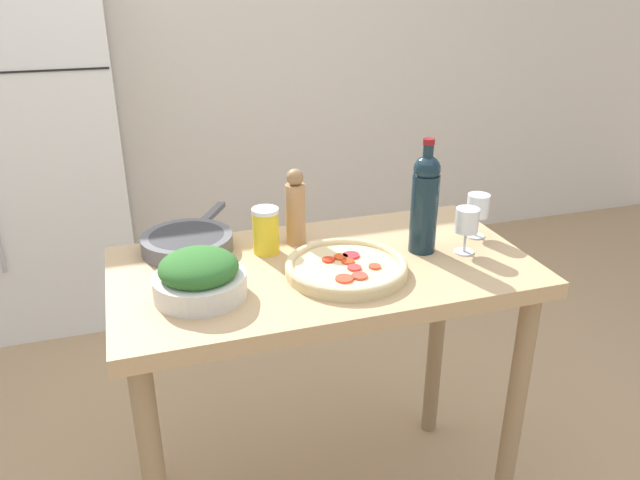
{
  "coord_description": "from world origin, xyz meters",
  "views": [
    {
      "loc": [
        -0.48,
        -1.47,
        1.65
      ],
      "look_at": [
        0.0,
        0.03,
        0.96
      ],
      "focal_mm": 35.0,
      "sensor_mm": 36.0,
      "label": 1
    }
  ],
  "objects": [
    {
      "name": "cast_iron_skillet",
      "position": [
        -0.34,
        0.21,
        0.92
      ],
      "size": [
        0.28,
        0.38,
        0.05
      ],
      "color": "#56565B",
      "rests_on": "prep_counter"
    },
    {
      "name": "prep_counter",
      "position": [
        0.0,
        0.0,
        0.76
      ],
      "size": [
        1.15,
        0.6,
        0.9
      ],
      "color": "tan",
      "rests_on": "ground_plane"
    },
    {
      "name": "salt_canister",
      "position": [
        -0.13,
        0.13,
        0.96
      ],
      "size": [
        0.08,
        0.08,
        0.13
      ],
      "color": "yellow",
      "rests_on": "prep_counter"
    },
    {
      "name": "wall_back",
      "position": [
        0.0,
        2.03,
        1.3
      ],
      "size": [
        6.4,
        0.08,
        2.6
      ],
      "color": "silver",
      "rests_on": "ground_plane"
    },
    {
      "name": "refrigerator",
      "position": [
        -0.83,
        1.67,
        0.87
      ],
      "size": [
        0.66,
        0.65,
        1.75
      ],
      "color": "white",
      "rests_on": "ground_plane"
    },
    {
      "name": "homemade_pizza",
      "position": [
        0.04,
        -0.07,
        0.91
      ],
      "size": [
        0.33,
        0.33,
        0.04
      ],
      "color": "#DBC189",
      "rests_on": "prep_counter"
    },
    {
      "name": "wine_glass_far",
      "position": [
        0.5,
        0.04,
        0.99
      ],
      "size": [
        0.07,
        0.07,
        0.13
      ],
      "color": "silver",
      "rests_on": "prep_counter"
    },
    {
      "name": "salad_bowl",
      "position": [
        -0.35,
        -0.08,
        0.95
      ],
      "size": [
        0.23,
        0.23,
        0.12
      ],
      "color": "silver",
      "rests_on": "prep_counter"
    },
    {
      "name": "wine_glass_near",
      "position": [
        0.41,
        -0.05,
        0.99
      ],
      "size": [
        0.07,
        0.07,
        0.13
      ],
      "color": "silver",
      "rests_on": "prep_counter"
    },
    {
      "name": "pepper_mill",
      "position": [
        -0.03,
        0.16,
        1.01
      ],
      "size": [
        0.06,
        0.06,
        0.23
      ],
      "color": "#AD7F51",
      "rests_on": "prep_counter"
    },
    {
      "name": "wine_bottle",
      "position": [
        0.3,
        -0.0,
        1.05
      ],
      "size": [
        0.08,
        0.08,
        0.33
      ],
      "color": "#142833",
      "rests_on": "prep_counter"
    }
  ]
}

